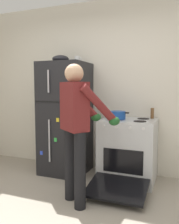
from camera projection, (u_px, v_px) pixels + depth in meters
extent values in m
cube|color=silver|center=(100.00, 87.00, 3.87)|extent=(6.00, 0.10, 2.70)
cube|color=black|center=(66.00, 118.00, 3.73)|extent=(0.68, 0.68, 1.72)
cube|color=black|center=(55.00, 102.00, 3.39)|extent=(0.67, 0.01, 0.01)
cylinder|color=#B7B7BC|center=(49.00, 141.00, 3.46)|extent=(0.02, 0.02, 0.62)
cylinder|color=#B7B7BC|center=(48.00, 81.00, 3.37)|extent=(0.02, 0.02, 0.32)
cube|color=yellow|center=(58.00, 120.00, 3.39)|extent=(0.04, 0.01, 0.06)
cube|color=green|center=(55.00, 140.00, 3.44)|extent=(0.04, 0.01, 0.06)
cube|color=blue|center=(41.00, 153.00, 3.55)|extent=(0.04, 0.01, 0.06)
cube|color=purple|center=(70.00, 130.00, 3.34)|extent=(0.04, 0.01, 0.06)
cube|color=silver|center=(128.00, 150.00, 3.41)|extent=(0.76, 0.64, 0.89)
cube|color=black|center=(123.00, 161.00, 3.12)|extent=(0.53, 0.01, 0.32)
cylinder|color=black|center=(113.00, 120.00, 3.30)|extent=(0.17, 0.17, 0.01)
cylinder|color=black|center=(140.00, 121.00, 3.16)|extent=(0.17, 0.17, 0.01)
cylinder|color=black|center=(119.00, 118.00, 3.56)|extent=(0.17, 0.17, 0.01)
cylinder|color=black|center=(143.00, 119.00, 3.43)|extent=(0.17, 0.17, 0.01)
cylinder|color=silver|center=(104.00, 126.00, 3.16)|extent=(0.04, 0.03, 0.04)
cylinder|color=silver|center=(116.00, 127.00, 3.09)|extent=(0.04, 0.03, 0.04)
cylinder|color=silver|center=(130.00, 128.00, 3.03)|extent=(0.04, 0.03, 0.04)
cylinder|color=silver|center=(143.00, 129.00, 2.97)|extent=(0.04, 0.03, 0.04)
cube|color=black|center=(117.00, 188.00, 2.89)|extent=(0.72, 0.57, 0.12)
cylinder|color=black|center=(70.00, 164.00, 2.83)|extent=(0.13, 0.13, 0.86)
cylinder|color=black|center=(80.00, 171.00, 2.61)|extent=(0.13, 0.13, 0.86)
cube|color=maroon|center=(74.00, 106.00, 2.65)|extent=(0.41, 0.38, 0.54)
sphere|color=tan|center=(74.00, 73.00, 2.61)|extent=(0.21, 0.21, 0.21)
sphere|color=#3B3B3B|center=(74.00, 77.00, 2.61)|extent=(0.15, 0.15, 0.15)
cylinder|color=maroon|center=(82.00, 103.00, 2.92)|extent=(0.36, 0.42, 0.45)
cylinder|color=maroon|center=(99.00, 105.00, 2.57)|extent=(0.36, 0.42, 0.45)
ellipsoid|color=#1E5123|center=(96.00, 117.00, 3.03)|extent=(0.12, 0.18, 0.10)
ellipsoid|color=#1E5123|center=(114.00, 121.00, 2.69)|extent=(0.12, 0.18, 0.10)
cylinder|color=#19479E|center=(117.00, 115.00, 3.37)|extent=(0.25, 0.25, 0.11)
cube|color=black|center=(107.00, 112.00, 3.42)|extent=(0.05, 0.03, 0.02)
cube|color=black|center=(127.00, 113.00, 3.31)|extent=(0.05, 0.03, 0.02)
cylinder|color=silver|center=(77.00, 59.00, 3.62)|extent=(0.08, 0.08, 0.10)
torus|color=silver|center=(80.00, 59.00, 3.60)|extent=(0.06, 0.01, 0.06)
cylinder|color=brown|center=(152.00, 113.00, 3.43)|extent=(0.05, 0.05, 0.15)
ellipsoid|color=black|center=(61.00, 59.00, 3.67)|extent=(0.26, 0.26, 0.12)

